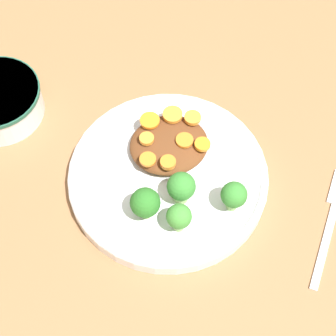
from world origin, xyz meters
The scene contains 16 objects.
ground_plane centered at (0.00, 0.00, 0.00)m, with size 4.00×4.00×0.00m, color #8C603D.
plate centered at (0.00, 0.00, 0.01)m, with size 0.27×0.27×0.03m.
stew_mound centered at (0.04, -0.01, 0.03)m, with size 0.10×0.11×0.03m, color #5B3319.
broccoli_floret_0 centered at (-0.08, 0.01, 0.05)m, with size 0.03×0.03×0.05m.
broccoli_floret_1 centered at (-0.04, -0.01, 0.05)m, with size 0.04×0.04×0.05m.
broccoli_floret_2 centered at (-0.05, 0.04, 0.05)m, with size 0.04×0.04×0.05m.
broccoli_floret_3 centered at (-0.07, -0.07, 0.05)m, with size 0.03×0.03×0.05m.
carrot_slice_0 centered at (0.01, 0.02, 0.05)m, with size 0.02×0.02×0.00m, color orange.
carrot_slice_1 centered at (0.07, -0.03, 0.05)m, with size 0.03×0.03×0.01m, color orange.
carrot_slice_2 centered at (0.02, -0.05, 0.05)m, with size 0.02×0.02×0.01m, color orange.
carrot_slice_3 centered at (0.07, 0.01, 0.05)m, with size 0.03×0.03×0.00m, color orange.
carrot_slice_4 centered at (0.00, 0.00, 0.05)m, with size 0.02×0.02×0.01m, color orange.
carrot_slice_5 centered at (0.06, -0.05, 0.05)m, with size 0.02×0.02×0.01m, color orange.
carrot_slice_6 centered at (0.04, 0.02, 0.05)m, with size 0.02×0.02×0.01m, color orange.
carrot_slice_7 centered at (0.03, -0.03, 0.05)m, with size 0.02×0.02×0.00m, color orange.
fork centered at (-0.11, -0.20, 0.00)m, with size 0.15×0.12×0.01m.
Camera 1 is at (-0.37, 0.10, 0.67)m, focal length 60.00 mm.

